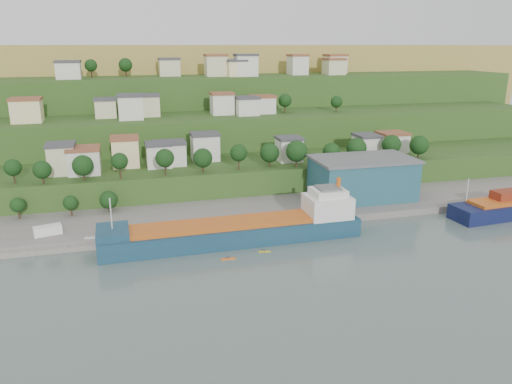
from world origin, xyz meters
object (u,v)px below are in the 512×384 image
object	(u,v)px
caravan	(48,232)
kayak_orange	(228,258)
cargo_ship_near	(242,232)
warehouse	(362,178)

from	to	relation	value
caravan	kayak_orange	distance (m)	47.67
cargo_ship_near	kayak_orange	size ratio (longest dim) A/B	19.21
warehouse	caravan	distance (m)	92.15
caravan	cargo_ship_near	bearing A→B (deg)	-29.69
cargo_ship_near	kayak_orange	world-z (taller)	cargo_ship_near
cargo_ship_near	caravan	size ratio (longest dim) A/B	9.89
warehouse	kayak_orange	world-z (taller)	warehouse
caravan	kayak_orange	size ratio (longest dim) A/B	1.94
warehouse	caravan	bearing A→B (deg)	-174.22
cargo_ship_near	warehouse	distance (m)	49.13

